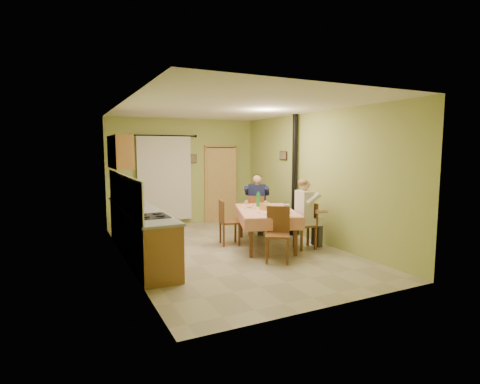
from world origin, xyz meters
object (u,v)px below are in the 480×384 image
chair_near (277,246)px  man_right (305,206)px  chair_far (257,222)px  man_far (257,197)px  chair_right (305,234)px  chair_left (229,231)px  stove_flue (294,192)px  dining_table (266,228)px

chair_near → man_right: size_ratio=0.70×
chair_far → man_right: man_right is taller
man_far → chair_near: bearing=-74.1°
chair_far → chair_right: (0.27, -1.58, 0.00)m
chair_far → chair_near: (-0.71, -2.09, 0.00)m
chair_left → stove_flue: (1.74, 0.16, 0.74)m
chair_right → man_far: bearing=16.3°
dining_table → man_far: (0.36, 1.05, 0.50)m
chair_far → chair_right: chair_right is taller
chair_near → stove_flue: stove_flue is taller
dining_table → chair_left: 0.78m
chair_right → man_right: man_right is taller
dining_table → chair_left: (-0.65, 0.42, -0.09)m
stove_flue → chair_right: bearing=-113.0°
chair_left → stove_flue: size_ratio=0.34×
chair_right → chair_left: (-1.27, 0.96, 0.00)m
chair_left → man_right: size_ratio=0.68×
dining_table → stove_flue: stove_flue is taller
chair_far → man_right: (0.25, -1.58, 0.59)m
man_far → dining_table: bearing=-73.9°
dining_table → chair_near: chair_near is taller
chair_far → chair_right: size_ratio=0.99×
man_far → man_right: (0.25, -1.59, 0.00)m
dining_table → chair_far: bearing=91.1°
chair_right → chair_far: bearing=16.6°
dining_table → chair_right: chair_right is taller
dining_table → man_right: bearing=-21.9°
man_far → stove_flue: size_ratio=0.50×
dining_table → man_right: (0.60, -0.54, 0.50)m
man_right → man_far: bearing=15.8°
chair_right → man_far: man_far is taller
chair_near → dining_table: bearing=-75.2°
dining_table → stove_flue: 1.40m
man_far → stove_flue: stove_flue is taller
chair_far → man_far: size_ratio=0.67×
chair_left → chair_right: bearing=63.9°
chair_far → stove_flue: stove_flue is taller
dining_table → chair_right: (0.62, -0.54, -0.09)m
chair_left → man_right: (1.26, -0.96, 0.59)m
dining_table → man_far: bearing=91.0°
man_far → man_right: same height
chair_left → man_far: man_far is taller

